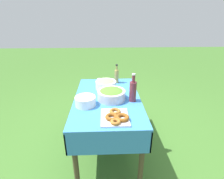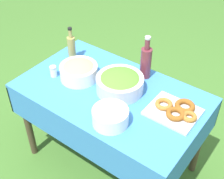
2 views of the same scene
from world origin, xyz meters
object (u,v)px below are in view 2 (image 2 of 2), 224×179
Objects in this scene: plate_stack at (110,117)px; wine_bottle at (146,62)px; olive_oil_bottle at (72,47)px; pasta_bowl at (79,70)px; salad_bowl at (120,82)px; donut_platter at (176,111)px.

wine_bottle is (-0.08, 0.50, 0.07)m from plate_stack.
pasta_bowl is at bearing -36.86° from olive_oil_bottle.
salad_bowl is 1.46× the size of plate_stack.
donut_platter is 0.40m from plate_stack.
plate_stack is (-0.26, -0.30, 0.03)m from donut_platter.
olive_oil_bottle is (-0.19, 0.15, 0.04)m from pasta_bowl.
donut_platter is 0.41m from wine_bottle.
plate_stack is (0.13, -0.27, -0.02)m from salad_bowl.
pasta_bowl reaches higher than plate_stack.
olive_oil_bottle is at bearing 149.95° from plate_stack.
pasta_bowl is 0.99× the size of olive_oil_bottle.
wine_bottle is (0.54, 0.14, 0.02)m from olive_oil_bottle.
wine_bottle reaches higher than pasta_bowl.
salad_bowl is 0.50m from olive_oil_bottle.
plate_stack is 0.68× the size of wine_bottle.
pasta_bowl is at bearing -169.18° from salad_bowl.
pasta_bowl is at bearing -173.27° from donut_platter.
salad_bowl is 0.24m from wine_bottle.
olive_oil_bottle is at bearing 169.80° from salad_bowl.
donut_platter is at bearing 3.57° from salad_bowl.
wine_bottle is at bearing 98.91° from plate_stack.
pasta_bowl is 0.48m from plate_stack.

